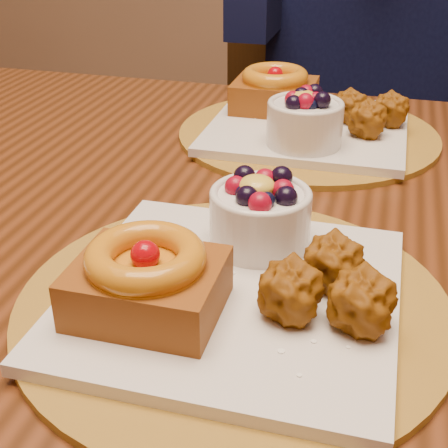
# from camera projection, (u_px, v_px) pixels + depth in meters

# --- Properties ---
(dining_table) EXTENTS (1.60, 0.90, 0.76)m
(dining_table) POSITION_uv_depth(u_px,v_px,m) (277.00, 256.00, 0.77)
(dining_table) COLOR #371A0A
(dining_table) RESTS_ON ground
(place_setting_near) EXTENTS (0.38, 0.38, 0.09)m
(place_setting_near) POSITION_uv_depth(u_px,v_px,m) (231.00, 276.00, 0.54)
(place_setting_near) COLOR brown
(place_setting_near) RESTS_ON dining_table
(place_setting_far) EXTENTS (0.38, 0.38, 0.09)m
(place_setting_far) POSITION_uv_depth(u_px,v_px,m) (306.00, 118.00, 0.90)
(place_setting_far) COLOR brown
(place_setting_far) RESTS_ON dining_table
(chair_far) EXTENTS (0.54, 0.54, 0.94)m
(chair_far) POSITION_uv_depth(u_px,v_px,m) (287.00, 136.00, 1.59)
(chair_far) COLOR black
(chair_far) RESTS_ON ground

